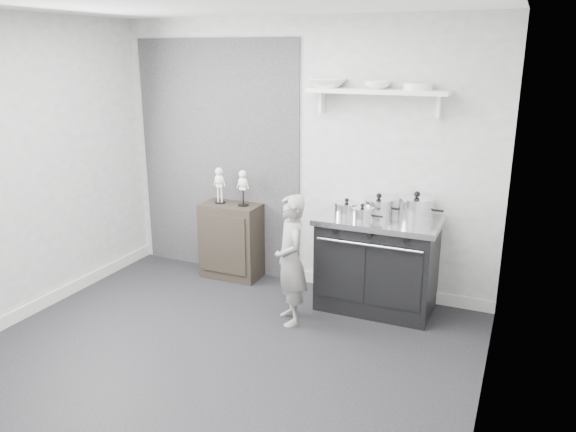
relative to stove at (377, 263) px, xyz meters
name	(u,v)px	position (x,y,z in m)	size (l,w,h in m)	color
ground	(213,360)	(-0.93, -1.48, -0.45)	(4.00, 4.00, 0.00)	black
room_shell	(205,153)	(-1.02, -1.33, 1.19)	(4.02, 3.62, 2.71)	#9F9F9D
wall_shelf	(377,93)	(-0.13, 0.20, 1.56)	(1.30, 0.26, 0.24)	white
stove	(377,263)	(0.00, 0.00, 0.00)	(1.12, 0.70, 0.90)	black
side_cabinet	(232,241)	(-1.64, 0.13, -0.04)	(0.63, 0.37, 0.82)	black
child	(291,260)	(-0.63, -0.61, 0.14)	(0.43, 0.28, 1.19)	gray
pot_front_left	(347,209)	(-0.30, -0.07, 0.51)	(0.32, 0.23, 0.17)	silver
pot_back_left	(379,206)	(-0.04, 0.11, 0.52)	(0.38, 0.29, 0.20)	silver
pot_back_right	(416,207)	(0.31, 0.13, 0.54)	(0.41, 0.33, 0.25)	silver
pot_front_center	(362,214)	(-0.12, -0.15, 0.51)	(0.29, 0.21, 0.16)	silver
skeleton_full	(219,183)	(-1.77, 0.13, 0.58)	(0.12, 0.08, 0.44)	silver
skeleton_torso	(243,185)	(-1.49, 0.13, 0.58)	(0.12, 0.08, 0.44)	silver
bowl_large	(328,83)	(-0.60, 0.19, 1.63)	(0.34, 0.34, 0.08)	white
bowl_small	(377,85)	(-0.12, 0.19, 1.62)	(0.23, 0.23, 0.07)	white
plate_stack	(418,87)	(0.24, 0.19, 1.62)	(0.25, 0.25, 0.06)	white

